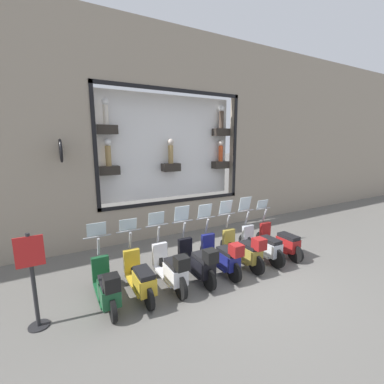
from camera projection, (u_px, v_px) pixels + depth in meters
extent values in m
plane|color=#66635E|center=(232.00, 275.00, 6.55)|extent=(120.00, 120.00, 0.00)
cube|color=gray|center=(346.00, 139.00, 13.86)|extent=(0.40, 15.33, 7.05)
cube|color=gray|center=(173.00, 217.00, 9.53)|extent=(0.40, 5.34, 1.19)
cube|color=gray|center=(171.00, 58.00, 8.49)|extent=(0.40, 5.34, 1.95)
cube|color=black|center=(174.00, 90.00, 8.51)|extent=(0.04, 5.34, 0.12)
cube|color=black|center=(175.00, 201.00, 9.23)|extent=(0.04, 5.34, 0.12)
cube|color=black|center=(235.00, 147.00, 10.10)|extent=(0.04, 0.12, 3.91)
cube|color=black|center=(95.00, 149.00, 7.63)|extent=(0.04, 0.12, 3.91)
cube|color=white|center=(168.00, 147.00, 9.35)|extent=(0.04, 5.10, 3.67)
cube|color=#28231E|center=(221.00, 132.00, 10.08)|extent=(0.36, 0.64, 0.28)
cylinder|color=#47382D|center=(221.00, 120.00, 9.99)|extent=(0.18, 0.18, 0.65)
sphere|color=white|center=(222.00, 108.00, 9.91)|extent=(0.23, 0.23, 0.23)
cube|color=#28231E|center=(107.00, 130.00, 8.02)|extent=(0.36, 0.64, 0.28)
cylinder|color=silver|center=(106.00, 115.00, 7.94)|extent=(0.17, 0.17, 0.60)
sphere|color=white|center=(105.00, 101.00, 7.86)|extent=(0.22, 0.22, 0.22)
cube|color=#28231E|center=(220.00, 165.00, 10.33)|extent=(0.36, 0.64, 0.28)
cylinder|color=#CC4C23|center=(221.00, 154.00, 10.24)|extent=(0.17, 0.17, 0.62)
sphere|color=beige|center=(221.00, 143.00, 10.16)|extent=(0.22, 0.22, 0.22)
cube|color=#28231E|center=(171.00, 167.00, 9.29)|extent=(0.36, 0.64, 0.28)
cylinder|color=#9E7F4C|center=(171.00, 154.00, 9.21)|extent=(0.18, 0.18, 0.65)
sphere|color=beige|center=(171.00, 142.00, 9.12)|extent=(0.23, 0.23, 0.23)
cube|color=#28231E|center=(109.00, 170.00, 8.26)|extent=(0.36, 0.64, 0.28)
cylinder|color=#9E7F4C|center=(108.00, 156.00, 8.18)|extent=(0.18, 0.18, 0.64)
sphere|color=white|center=(107.00, 142.00, 8.09)|extent=(0.23, 0.23, 0.23)
cylinder|color=black|center=(61.00, 150.00, 7.06)|extent=(0.35, 0.05, 0.05)
torus|color=black|center=(61.00, 151.00, 6.91)|extent=(0.64, 0.07, 0.64)
cylinder|color=white|center=(61.00, 151.00, 6.91)|extent=(0.52, 0.03, 0.52)
cylinder|color=black|center=(262.00, 239.00, 8.32)|extent=(0.49, 0.09, 0.49)
cylinder|color=black|center=(295.00, 254.00, 7.19)|extent=(0.49, 0.09, 0.49)
cube|color=maroon|center=(278.00, 246.00, 7.76)|extent=(1.02, 0.38, 0.06)
cube|color=maroon|center=(288.00, 244.00, 7.40)|extent=(0.61, 0.35, 0.36)
cube|color=black|center=(289.00, 236.00, 7.35)|extent=(0.58, 0.31, 0.10)
cube|color=maroon|center=(265.00, 231.00, 8.17)|extent=(0.12, 0.37, 0.56)
cylinder|color=gray|center=(264.00, 216.00, 8.13)|extent=(0.20, 0.06, 0.45)
cylinder|color=gray|center=(263.00, 209.00, 8.15)|extent=(0.04, 0.61, 0.04)
cube|color=silver|center=(262.00, 204.00, 8.16)|extent=(0.07, 0.42, 0.28)
cylinder|color=black|center=(245.00, 242.00, 7.96)|extent=(0.54, 0.09, 0.54)
cylinder|color=black|center=(277.00, 258.00, 6.87)|extent=(0.54, 0.09, 0.54)
cube|color=#B7BCC6|center=(260.00, 250.00, 7.41)|extent=(1.02, 0.39, 0.06)
cube|color=#B7BCC6|center=(270.00, 248.00, 7.05)|extent=(0.61, 0.35, 0.36)
cube|color=black|center=(270.00, 240.00, 7.01)|extent=(0.58, 0.31, 0.10)
cube|color=#B7BCC6|center=(248.00, 234.00, 7.82)|extent=(0.12, 0.37, 0.56)
cylinder|color=gray|center=(247.00, 218.00, 7.79)|extent=(0.20, 0.06, 0.45)
cylinder|color=gray|center=(246.00, 211.00, 7.81)|extent=(0.04, 0.60, 0.04)
cube|color=silver|center=(245.00, 204.00, 7.80)|extent=(0.10, 0.42, 0.42)
cylinder|color=black|center=(226.00, 247.00, 7.63)|extent=(0.52, 0.09, 0.52)
cylinder|color=black|center=(257.00, 265.00, 6.52)|extent=(0.52, 0.09, 0.52)
cube|color=olive|center=(240.00, 256.00, 7.08)|extent=(1.02, 0.39, 0.06)
cube|color=olive|center=(250.00, 254.00, 6.71)|extent=(0.61, 0.35, 0.36)
cube|color=black|center=(250.00, 245.00, 6.67)|extent=(0.58, 0.31, 0.10)
cube|color=olive|center=(229.00, 239.00, 7.49)|extent=(0.12, 0.37, 0.56)
cylinder|color=gray|center=(228.00, 222.00, 7.45)|extent=(0.20, 0.06, 0.45)
cylinder|color=gray|center=(226.00, 214.00, 7.47)|extent=(0.04, 0.60, 0.04)
cube|color=silver|center=(226.00, 207.00, 7.47)|extent=(0.10, 0.42, 0.40)
cube|color=maroon|center=(259.00, 244.00, 6.37)|extent=(0.28, 0.28, 0.28)
cylinder|color=black|center=(206.00, 252.00, 7.30)|extent=(0.50, 0.09, 0.50)
cylinder|color=black|center=(234.00, 272.00, 6.18)|extent=(0.50, 0.09, 0.50)
cube|color=navy|center=(219.00, 262.00, 6.74)|extent=(1.02, 0.39, 0.06)
cube|color=navy|center=(228.00, 260.00, 6.38)|extent=(0.61, 0.35, 0.36)
cube|color=black|center=(228.00, 251.00, 6.33)|extent=(0.58, 0.31, 0.10)
cube|color=navy|center=(208.00, 244.00, 7.15)|extent=(0.12, 0.37, 0.56)
cylinder|color=gray|center=(207.00, 226.00, 7.11)|extent=(0.20, 0.06, 0.45)
cylinder|color=gray|center=(206.00, 218.00, 7.13)|extent=(0.04, 0.61, 0.04)
cube|color=silver|center=(205.00, 211.00, 7.13)|extent=(0.10, 0.42, 0.39)
cube|color=maroon|center=(236.00, 250.00, 6.02)|extent=(0.28, 0.28, 0.28)
cylinder|color=black|center=(183.00, 257.00, 6.95)|extent=(0.51, 0.09, 0.51)
cylinder|color=black|center=(209.00, 279.00, 5.84)|extent=(0.51, 0.09, 0.51)
cube|color=black|center=(195.00, 268.00, 6.40)|extent=(1.02, 0.38, 0.06)
cube|color=black|center=(203.00, 266.00, 6.04)|extent=(0.61, 0.35, 0.36)
cube|color=black|center=(203.00, 257.00, 5.99)|extent=(0.58, 0.31, 0.10)
cube|color=black|center=(185.00, 248.00, 6.81)|extent=(0.12, 0.37, 0.56)
cylinder|color=gray|center=(184.00, 230.00, 6.77)|extent=(0.20, 0.06, 0.45)
cylinder|color=gray|center=(182.00, 222.00, 6.79)|extent=(0.04, 0.60, 0.04)
cube|color=silver|center=(182.00, 213.00, 6.79)|extent=(0.10, 0.42, 0.42)
cube|color=black|center=(211.00, 256.00, 5.69)|extent=(0.28, 0.28, 0.28)
cylinder|color=black|center=(159.00, 263.00, 6.61)|extent=(0.53, 0.09, 0.53)
cylinder|color=black|center=(181.00, 287.00, 5.51)|extent=(0.53, 0.09, 0.53)
cube|color=silver|center=(169.00, 275.00, 6.06)|extent=(1.02, 0.38, 0.06)
cube|color=silver|center=(175.00, 273.00, 5.70)|extent=(0.61, 0.35, 0.36)
cube|color=black|center=(175.00, 264.00, 5.65)|extent=(0.58, 0.31, 0.10)
cube|color=silver|center=(160.00, 254.00, 6.47)|extent=(0.12, 0.37, 0.56)
cylinder|color=gray|center=(158.00, 234.00, 6.43)|extent=(0.20, 0.06, 0.45)
cylinder|color=gray|center=(157.00, 225.00, 6.45)|extent=(0.04, 0.60, 0.04)
cube|color=silver|center=(156.00, 218.00, 6.45)|extent=(0.09, 0.42, 0.34)
cube|color=black|center=(182.00, 263.00, 5.35)|extent=(0.28, 0.28, 0.28)
cylinder|color=black|center=(131.00, 270.00, 6.29)|extent=(0.48, 0.09, 0.48)
cylinder|color=black|center=(149.00, 298.00, 5.15)|extent=(0.48, 0.09, 0.48)
cube|color=gold|center=(139.00, 283.00, 5.72)|extent=(1.02, 0.38, 0.06)
cube|color=gold|center=(144.00, 283.00, 5.36)|extent=(0.61, 0.35, 0.36)
cube|color=black|center=(144.00, 273.00, 5.32)|extent=(0.58, 0.31, 0.10)
cube|color=gold|center=(132.00, 261.00, 6.13)|extent=(0.12, 0.37, 0.56)
cylinder|color=gray|center=(130.00, 240.00, 6.10)|extent=(0.20, 0.06, 0.45)
cylinder|color=gray|center=(129.00, 231.00, 6.12)|extent=(0.04, 0.61, 0.04)
cube|color=silver|center=(128.00, 225.00, 6.12)|extent=(0.08, 0.42, 0.29)
cylinder|color=black|center=(100.00, 278.00, 5.96)|extent=(0.45, 0.09, 0.45)
cylinder|color=black|center=(113.00, 310.00, 4.81)|extent=(0.45, 0.09, 0.45)
cube|color=#19512D|center=(106.00, 293.00, 5.39)|extent=(1.02, 0.38, 0.06)
cube|color=#19512D|center=(109.00, 293.00, 5.02)|extent=(0.61, 0.35, 0.36)
cube|color=black|center=(108.00, 282.00, 4.98)|extent=(0.58, 0.31, 0.10)
cube|color=#19512D|center=(100.00, 268.00, 5.80)|extent=(0.12, 0.37, 0.56)
cylinder|color=gray|center=(98.00, 247.00, 5.76)|extent=(0.20, 0.06, 0.45)
cylinder|color=gray|center=(97.00, 237.00, 5.78)|extent=(0.04, 0.61, 0.04)
cube|color=silver|center=(96.00, 229.00, 5.78)|extent=(0.08, 0.42, 0.32)
cube|color=black|center=(111.00, 283.00, 4.66)|extent=(0.28, 0.28, 0.28)
cylinder|color=#232326|center=(39.00, 326.00, 4.71)|extent=(0.36, 0.36, 0.02)
cylinder|color=#232326|center=(33.00, 282.00, 4.54)|extent=(0.07, 0.07, 1.80)
cube|color=red|center=(29.00, 252.00, 4.41)|extent=(0.03, 0.45, 0.55)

